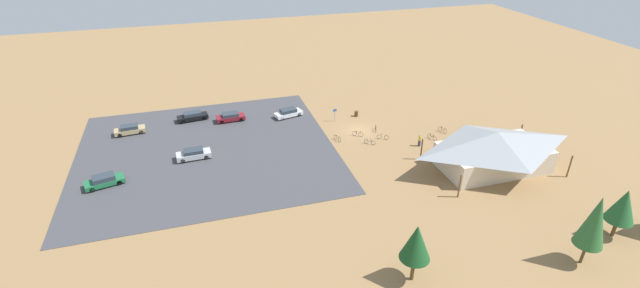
{
  "coord_description": "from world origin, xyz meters",
  "views": [
    {
      "loc": [
        23.38,
        57.73,
        30.7
      ],
      "look_at": [
        7.57,
        4.68,
        1.2
      ],
      "focal_mm": 25.33,
      "sensor_mm": 36.0,
      "label": 1
    }
  ],
  "objects_px": {
    "bicycle_teal_near_sign": "(376,129)",
    "bicycle_black_front_row": "(432,137)",
    "bicycle_yellow_lone_east": "(337,138)",
    "car_black_far_end": "(193,116)",
    "car_tan_end_stall": "(130,130)",
    "pine_mideast": "(623,206)",
    "bicycle_purple_yard_center": "(358,134)",
    "pine_far_east": "(416,242)",
    "bicycle_blue_yard_left": "(370,142)",
    "bicycle_white_edge_south": "(383,137)",
    "lot_sign": "(335,113)",
    "trash_bin": "(356,114)",
    "car_maroon_mid_lot": "(230,117)",
    "car_silver_back_corner": "(194,154)",
    "car_white_by_curb": "(288,113)",
    "car_green_aisle_side": "(104,181)",
    "pine_center": "(595,221)",
    "bicycle_orange_yard_front": "(442,130)",
    "bike_pavilion": "(495,148)",
    "visitor_crossing_yard": "(420,140)"
  },
  "relations": [
    {
      "from": "bicycle_purple_yard_center",
      "to": "car_tan_end_stall",
      "type": "bearing_deg",
      "value": -17.74
    },
    {
      "from": "bicycle_yellow_lone_east",
      "to": "car_tan_end_stall",
      "type": "distance_m",
      "value": 31.25
    },
    {
      "from": "bicycle_black_front_row",
      "to": "car_tan_end_stall",
      "type": "height_order",
      "value": "car_tan_end_stall"
    },
    {
      "from": "bicycle_yellow_lone_east",
      "to": "bicycle_purple_yard_center",
      "type": "relative_size",
      "value": 1.13
    },
    {
      "from": "pine_center",
      "to": "bicycle_white_edge_south",
      "type": "xyz_separation_m",
      "value": [
        7.93,
        -29.43,
        -4.58
      ]
    },
    {
      "from": "pine_mideast",
      "to": "bicycle_purple_yard_center",
      "type": "distance_m",
      "value": 34.11
    },
    {
      "from": "bicycle_blue_yard_left",
      "to": "car_black_far_end",
      "type": "xyz_separation_m",
      "value": [
        24.11,
        -15.66,
        0.38
      ]
    },
    {
      "from": "trash_bin",
      "to": "bicycle_yellow_lone_east",
      "type": "distance_m",
      "value": 9.23
    },
    {
      "from": "pine_far_east",
      "to": "bicycle_white_edge_south",
      "type": "bearing_deg",
      "value": -108.17
    },
    {
      "from": "trash_bin",
      "to": "car_white_by_curb",
      "type": "height_order",
      "value": "car_white_by_curb"
    },
    {
      "from": "bicycle_black_front_row",
      "to": "car_black_far_end",
      "type": "distance_m",
      "value": 37.52
    },
    {
      "from": "pine_far_east",
      "to": "car_green_aisle_side",
      "type": "distance_m",
      "value": 38.53
    },
    {
      "from": "car_silver_back_corner",
      "to": "car_black_far_end",
      "type": "bearing_deg",
      "value": -91.86
    },
    {
      "from": "lot_sign",
      "to": "bicycle_blue_yard_left",
      "type": "bearing_deg",
      "value": 105.12
    },
    {
      "from": "bicycle_teal_near_sign",
      "to": "bicycle_black_front_row",
      "type": "bearing_deg",
      "value": 143.98
    },
    {
      "from": "car_maroon_mid_lot",
      "to": "car_white_by_curb",
      "type": "bearing_deg",
      "value": 173.22
    },
    {
      "from": "bicycle_orange_yard_front",
      "to": "bicycle_yellow_lone_east",
      "type": "bearing_deg",
      "value": -7.0
    },
    {
      "from": "bicycle_purple_yard_center",
      "to": "car_maroon_mid_lot",
      "type": "xyz_separation_m",
      "value": [
        17.57,
        -10.77,
        0.33
      ]
    },
    {
      "from": "bicycle_white_edge_south",
      "to": "car_tan_end_stall",
      "type": "xyz_separation_m",
      "value": [
        35.83,
        -12.46,
        0.37
      ]
    },
    {
      "from": "car_silver_back_corner",
      "to": "pine_center",
      "type": "bearing_deg",
      "value": 138.02
    },
    {
      "from": "bicycle_yellow_lone_east",
      "to": "car_black_far_end",
      "type": "distance_m",
      "value": 23.99
    },
    {
      "from": "lot_sign",
      "to": "bicycle_white_edge_south",
      "type": "height_order",
      "value": "lot_sign"
    },
    {
      "from": "pine_mideast",
      "to": "car_silver_back_corner",
      "type": "distance_m",
      "value": 50.53
    },
    {
      "from": "lot_sign",
      "to": "trash_bin",
      "type": "bearing_deg",
      "value": -168.64
    },
    {
      "from": "trash_bin",
      "to": "bicycle_black_front_row",
      "type": "xyz_separation_m",
      "value": [
        -7.82,
        10.85,
        -0.09
      ]
    },
    {
      "from": "bike_pavilion",
      "to": "pine_far_east",
      "type": "relative_size",
      "value": 2.62
    },
    {
      "from": "pine_center",
      "to": "pine_far_east",
      "type": "bearing_deg",
      "value": -9.1
    },
    {
      "from": "bicycle_orange_yard_front",
      "to": "bicycle_white_edge_south",
      "type": "bearing_deg",
      "value": -2.86
    },
    {
      "from": "bicycle_teal_near_sign",
      "to": "bicycle_yellow_lone_east",
      "type": "bearing_deg",
      "value": 11.78
    },
    {
      "from": "pine_far_east",
      "to": "pine_mideast",
      "type": "distance_m",
      "value": 23.04
    },
    {
      "from": "bicycle_blue_yard_left",
      "to": "bicycle_orange_yard_front",
      "type": "bearing_deg",
      "value": -177.99
    },
    {
      "from": "bike_pavilion",
      "to": "car_tan_end_stall",
      "type": "relative_size",
      "value": 3.56
    },
    {
      "from": "pine_mideast",
      "to": "car_tan_end_stall",
      "type": "height_order",
      "value": "pine_mideast"
    },
    {
      "from": "bicycle_black_front_row",
      "to": "bicycle_purple_yard_center",
      "type": "height_order",
      "value": "bicycle_purple_yard_center"
    },
    {
      "from": "car_white_by_curb",
      "to": "bicycle_white_edge_south",
      "type": "bearing_deg",
      "value": 134.6
    },
    {
      "from": "pine_center",
      "to": "bicycle_yellow_lone_east",
      "type": "xyz_separation_m",
      "value": [
        14.49,
        -30.94,
        -4.58
      ]
    },
    {
      "from": "bicycle_white_edge_south",
      "to": "car_white_by_curb",
      "type": "relative_size",
      "value": 0.33
    },
    {
      "from": "bicycle_black_front_row",
      "to": "car_white_by_curb",
      "type": "xyz_separation_m",
      "value": [
        18.5,
        -13.79,
        0.36
      ]
    },
    {
      "from": "bicycle_white_edge_south",
      "to": "car_green_aisle_side",
      "type": "bearing_deg",
      "value": 2.58
    },
    {
      "from": "bicycle_teal_near_sign",
      "to": "bicycle_black_front_row",
      "type": "height_order",
      "value": "bicycle_teal_near_sign"
    },
    {
      "from": "car_tan_end_stall",
      "to": "visitor_crossing_yard",
      "type": "bearing_deg",
      "value": 158.31
    },
    {
      "from": "car_tan_end_stall",
      "to": "bicycle_white_edge_south",
      "type": "bearing_deg",
      "value": 160.82
    },
    {
      "from": "bicycle_blue_yard_left",
      "to": "car_tan_end_stall",
      "type": "height_order",
      "value": "car_tan_end_stall"
    },
    {
      "from": "car_silver_back_corner",
      "to": "bicycle_white_edge_south",
      "type": "bearing_deg",
      "value": 175.82
    },
    {
      "from": "car_tan_end_stall",
      "to": "pine_mideast",
      "type": "bearing_deg",
      "value": 141.69
    },
    {
      "from": "bicycle_blue_yard_left",
      "to": "bicycle_white_edge_south",
      "type": "bearing_deg",
      "value": -159.7
    },
    {
      "from": "trash_bin",
      "to": "pine_mideast",
      "type": "bearing_deg",
      "value": 112.85
    },
    {
      "from": "bicycle_yellow_lone_east",
      "to": "car_silver_back_corner",
      "type": "xyz_separation_m",
      "value": [
        20.41,
        -0.47,
        0.38
      ]
    },
    {
      "from": "bicycle_orange_yard_front",
      "to": "car_white_by_curb",
      "type": "xyz_separation_m",
      "value": [
        21.16,
        -12.18,
        0.33
      ]
    },
    {
      "from": "trash_bin",
      "to": "car_green_aisle_side",
      "type": "height_order",
      "value": "car_green_aisle_side"
    }
  ]
}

